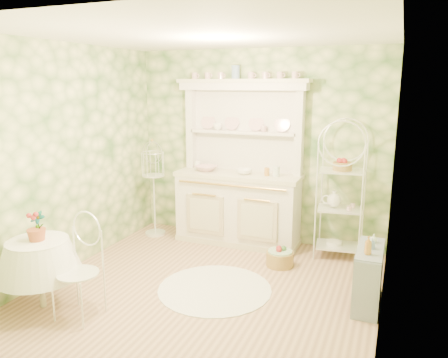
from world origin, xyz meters
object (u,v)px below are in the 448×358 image
at_px(bakers_rack, 341,195).
at_px(side_shelf, 368,276).
at_px(birdcage_stand, 154,189).
at_px(kitchen_dresser, 238,164).
at_px(floor_basket, 280,258).
at_px(round_table, 40,272).
at_px(cafe_chair, 77,269).

height_order(bakers_rack, side_shelf, bakers_rack).
relative_size(side_shelf, birdcage_stand, 0.52).
bearing_deg(kitchen_dresser, bakers_rack, -0.86).
height_order(kitchen_dresser, birdcage_stand, kitchen_dresser).
distance_m(side_shelf, floor_basket, 1.26).
bearing_deg(round_table, side_shelf, 22.79).
relative_size(round_table, birdcage_stand, 0.53).
xyz_separation_m(kitchen_dresser, bakers_rack, (1.41, -0.02, -0.31)).
xyz_separation_m(side_shelf, cafe_chair, (-2.58, -1.30, 0.18)).
bearing_deg(birdcage_stand, kitchen_dresser, 7.70).
distance_m(side_shelf, birdcage_stand, 3.32).
relative_size(side_shelf, floor_basket, 2.45).
relative_size(kitchen_dresser, side_shelf, 3.16).
bearing_deg(birdcage_stand, floor_basket, -11.72).
bearing_deg(round_table, birdcage_stand, 91.64).
bearing_deg(bakers_rack, side_shelf, -75.96).
xyz_separation_m(round_table, floor_basket, (1.98, 1.90, -0.28)).
relative_size(bakers_rack, birdcage_stand, 1.19).
bearing_deg(side_shelf, floor_basket, 156.97).
bearing_deg(side_shelf, bakers_rack, 117.63).
distance_m(birdcage_stand, floor_basket, 2.17).
relative_size(bakers_rack, round_table, 2.23).
height_order(kitchen_dresser, bakers_rack, kitchen_dresser).
xyz_separation_m(side_shelf, floor_basket, (-1.08, 0.62, -0.21)).
bearing_deg(bakers_rack, kitchen_dresser, 172.09).
relative_size(kitchen_dresser, birdcage_stand, 1.63).
height_order(kitchen_dresser, floor_basket, kitchen_dresser).
height_order(side_shelf, round_table, round_table).
xyz_separation_m(bakers_rack, cafe_chair, (-2.12, -2.48, -0.34)).
distance_m(round_table, floor_basket, 2.76).
relative_size(kitchen_dresser, bakers_rack, 1.37).
distance_m(bakers_rack, cafe_chair, 3.28).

